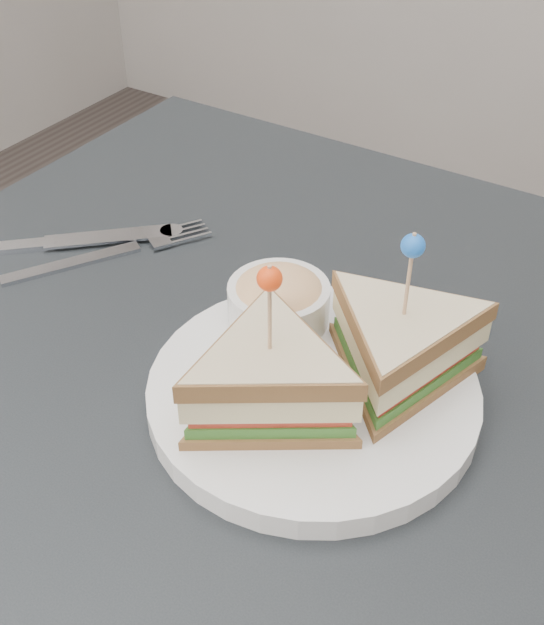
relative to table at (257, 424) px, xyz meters
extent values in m
cube|color=black|center=(0.00, 0.00, 0.06)|extent=(0.80, 0.80, 0.03)
cylinder|color=black|center=(-0.35, 0.35, -0.31)|extent=(0.04, 0.04, 0.72)
cylinder|color=white|center=(0.06, -0.02, 0.08)|extent=(0.27, 0.27, 0.02)
cylinder|color=white|center=(0.06, -0.02, 0.09)|extent=(0.27, 0.27, 0.00)
cylinder|color=tan|center=(0.05, -0.06, 0.19)|extent=(0.00, 0.00, 0.08)
sphere|color=#F5400F|center=(0.05, -0.06, 0.22)|extent=(0.02, 0.02, 0.02)
cylinder|color=tan|center=(0.11, 0.03, 0.19)|extent=(0.00, 0.00, 0.08)
sphere|color=blue|center=(0.11, 0.03, 0.22)|extent=(0.02, 0.02, 0.02)
cylinder|color=white|center=(0.00, 0.04, 0.11)|extent=(0.09, 0.09, 0.04)
ellipsoid|color=#E0B772|center=(0.00, 0.04, 0.12)|extent=(0.08, 0.08, 0.03)
cube|color=#B9BCC5|center=(-0.23, 0.02, 0.08)|extent=(0.08, 0.13, 0.00)
cube|color=#B9BCC5|center=(-0.18, 0.10, 0.08)|extent=(0.04, 0.03, 0.00)
cube|color=silver|center=(-0.31, 0.00, 0.08)|extent=(0.09, 0.08, 0.01)
cube|color=silver|center=(-0.23, 0.07, 0.08)|extent=(0.11, 0.10, 0.00)
cylinder|color=silver|center=(-0.18, 0.12, 0.08)|extent=(0.03, 0.03, 0.00)
camera|label=1|loc=(0.27, -0.41, 0.52)|focal=45.00mm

